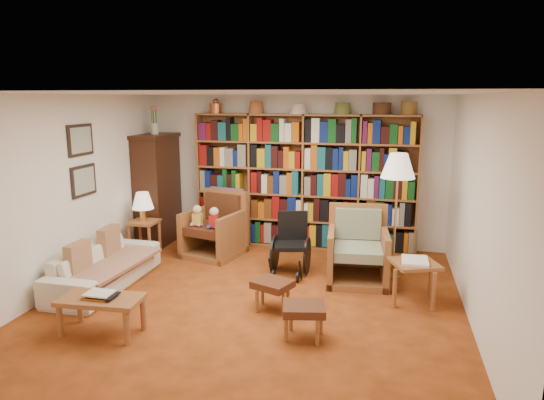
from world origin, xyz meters
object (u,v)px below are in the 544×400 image
(footstool_a, at_px, (273,286))
(footstool_b, at_px, (304,311))
(wheelchair, at_px, (291,246))
(side_table_papers, at_px, (414,268))
(side_table_lamp, at_px, (144,229))
(armchair_sage, at_px, (358,252))
(floor_lamp, at_px, (398,171))
(sofa, at_px, (104,267))
(armchair_leather, at_px, (216,228))
(coffee_table, at_px, (101,302))

(footstool_a, bearing_deg, footstool_b, -51.43)
(wheelchair, height_order, footstool_b, wheelchair)
(side_table_papers, bearing_deg, side_table_lamp, 167.70)
(armchair_sage, bearing_deg, wheelchair, 178.47)
(floor_lamp, relative_size, side_table_papers, 2.59)
(footstool_a, bearing_deg, side_table_papers, 20.66)
(sofa, distance_m, side_table_lamp, 1.30)
(sofa, height_order, wheelchair, wheelchair)
(side_table_lamp, height_order, armchair_leather, armchair_leather)
(side_table_lamp, xyz_separation_m, footstool_b, (2.91, -2.09, -0.12))
(wheelchair, relative_size, footstool_b, 1.76)
(armchair_sage, relative_size, footstool_b, 2.02)
(armchair_sage, bearing_deg, side_table_lamp, 175.69)
(coffee_table, bearing_deg, wheelchair, 55.03)
(armchair_sage, height_order, floor_lamp, floor_lamp)
(armchair_leather, height_order, footstool_b, armchair_leather)
(floor_lamp, bearing_deg, sofa, -161.42)
(floor_lamp, relative_size, coffee_table, 1.94)
(coffee_table, bearing_deg, footstool_b, 10.77)
(footstool_a, height_order, coffee_table, coffee_table)
(side_table_lamp, height_order, footstool_a, side_table_lamp)
(wheelchair, xyz_separation_m, coffee_table, (-1.58, -2.26, -0.05))
(armchair_leather, relative_size, coffee_table, 1.14)
(floor_lamp, xyz_separation_m, side_table_papers, (0.23, -0.84, -1.06))
(armchair_leather, relative_size, armchair_sage, 1.02)
(side_table_lamp, height_order, wheelchair, wheelchair)
(armchair_sage, bearing_deg, coffee_table, -138.51)
(side_table_papers, xyz_separation_m, footstool_a, (-1.61, -0.61, -0.15))
(side_table_lamp, relative_size, floor_lamp, 0.32)
(footstool_b, bearing_deg, wheelchair, 105.45)
(footstool_a, bearing_deg, armchair_leather, 126.64)
(side_table_papers, bearing_deg, coffee_table, -153.65)
(armchair_sage, distance_m, coffee_table, 3.37)
(armchair_leather, bearing_deg, side_table_lamp, -161.36)
(armchair_sage, height_order, footstool_b, armchair_sage)
(footstool_b, bearing_deg, footstool_a, 128.57)
(side_table_lamp, distance_m, armchair_sage, 3.35)
(sofa, relative_size, wheelchair, 2.08)
(armchair_leather, xyz_separation_m, floor_lamp, (2.76, -0.40, 1.08))
(footstool_b, bearing_deg, coffee_table, -169.23)
(sofa, bearing_deg, side_table_papers, -84.37)
(coffee_table, bearing_deg, footstool_a, 31.52)
(sofa, xyz_separation_m, footstool_b, (2.81, -0.79, 0.03))
(wheelchair, height_order, footstool_a, wheelchair)
(footstool_a, xyz_separation_m, footstool_b, (0.47, -0.59, 0.01))
(sofa, xyz_separation_m, armchair_sage, (3.24, 1.04, 0.12))
(armchair_leather, distance_m, footstool_b, 3.07)
(armchair_leather, distance_m, floor_lamp, 2.99)
(armchair_leather, bearing_deg, footstool_a, -53.36)
(wheelchair, bearing_deg, armchair_sage, -1.53)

